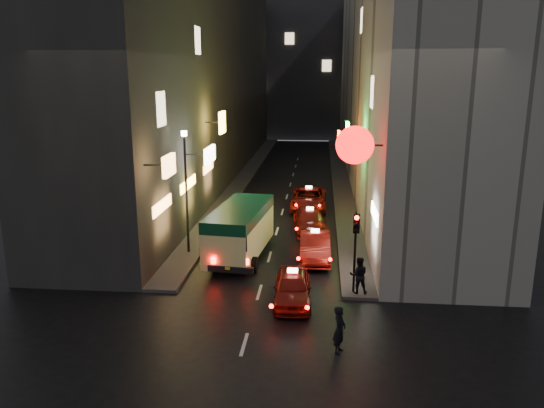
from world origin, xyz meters
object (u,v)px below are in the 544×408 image
(pedestrian_crossing, at_px, (340,327))
(lamp_post, at_px, (186,184))
(minibus, at_px, (240,226))
(taxi_near, at_px, (292,285))
(traffic_light, at_px, (356,235))

(pedestrian_crossing, distance_m, lamp_post, 12.18)
(minibus, bearing_deg, pedestrian_crossing, -62.32)
(minibus, relative_size, pedestrian_crossing, 3.41)
(minibus, distance_m, pedestrian_crossing, 10.12)
(taxi_near, distance_m, traffic_light, 3.30)
(taxi_near, bearing_deg, minibus, 119.81)
(minibus, height_order, pedestrian_crossing, minibus)
(minibus, xyz_separation_m, lamp_post, (-2.76, 0.28, 2.04))
(taxi_near, xyz_separation_m, traffic_light, (2.54, 0.82, 1.94))
(pedestrian_crossing, height_order, traffic_light, traffic_light)
(minibus, xyz_separation_m, traffic_light, (5.44, -4.25, 1.00))
(taxi_near, xyz_separation_m, pedestrian_crossing, (1.79, -3.87, 0.19))
(minibus, xyz_separation_m, pedestrian_crossing, (4.69, -8.94, -0.74))
(taxi_near, relative_size, traffic_light, 1.37)
(pedestrian_crossing, relative_size, traffic_light, 0.54)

